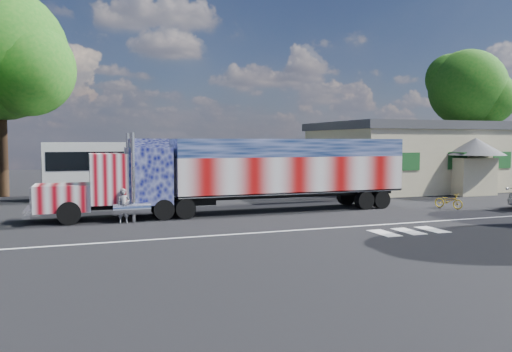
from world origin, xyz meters
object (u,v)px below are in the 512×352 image
object	(u,v)px
tree_nw_a	(1,55)
bicycle	(449,201)
woman	(124,206)
semi_truck	(248,172)
coach_bus	(145,169)
tree_far_ne	(469,89)

from	to	relation	value
tree_nw_a	bicycle	bearing A→B (deg)	-31.81
woman	bicycle	size ratio (longest dim) A/B	0.99
semi_truck	coach_bus	size ratio (longest dim) A/B	1.54
tree_far_ne	tree_nw_a	bearing A→B (deg)	-176.54
semi_truck	tree_far_ne	distance (m)	32.84
woman	bicycle	distance (m)	17.60
coach_bus	bicycle	distance (m)	19.17
woman	tree_nw_a	world-z (taller)	tree_nw_a
semi_truck	coach_bus	xyz separation A→B (m)	(-4.17, 9.16, -0.23)
coach_bus	tree_nw_a	world-z (taller)	tree_nw_a
tree_nw_a	semi_truck	bearing A→B (deg)	-44.03
tree_far_ne	tree_nw_a	distance (m)	41.49
semi_truck	tree_nw_a	distance (m)	19.64
semi_truck	tree_far_ne	size ratio (longest dim) A/B	1.52
woman	tree_far_ne	world-z (taller)	tree_far_ne
bicycle	tree_nw_a	size ratio (longest dim) A/B	0.11
bicycle	tree_nw_a	bearing A→B (deg)	124.31
bicycle	tree_nw_a	xyz separation A→B (m)	(-24.18, 15.00, 9.12)
semi_truck	bicycle	distance (m)	11.47
woman	tree_nw_a	xyz separation A→B (m)	(-6.60, 14.04, 8.74)
woman	bicycle	world-z (taller)	woman
coach_bus	woman	bearing A→B (deg)	-102.37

